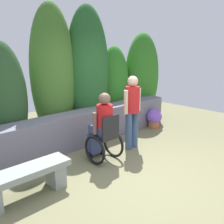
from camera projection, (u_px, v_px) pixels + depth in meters
name	position (u px, v px, depth m)	size (l,w,h in m)	color
ground_plane	(137.00, 177.00, 4.04)	(10.77, 10.77, 0.00)	#72704E
stone_retaining_wall	(72.00, 130.00, 5.25)	(5.93, 0.51, 0.75)	slate
hedge_backdrop	(48.00, 83.00, 5.30)	(7.36, 1.02, 3.12)	#164911
stone_bench	(26.00, 179.00, 3.43)	(1.32, 0.38, 0.45)	gray
person_in_wheelchair	(103.00, 129.00, 4.55)	(0.53, 0.66, 1.33)	black
person_standing_companion	(132.00, 108.00, 5.06)	(0.49, 0.30, 1.57)	#3A537A
flower_pot_purple_near	(154.00, 118.00, 6.60)	(0.41, 0.41, 0.51)	#AB6437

